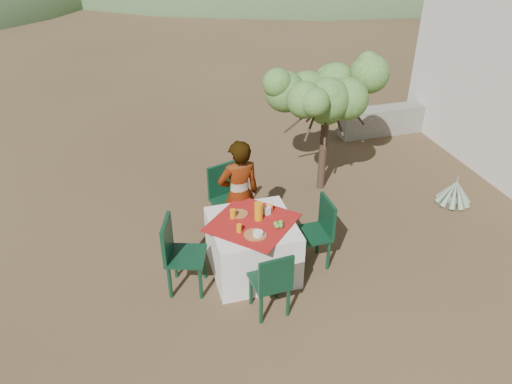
# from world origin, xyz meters

# --- Properties ---
(ground) EXTENTS (160.00, 160.00, 0.00)m
(ground) POSITION_xyz_m (0.00, 0.00, 0.00)
(ground) COLOR #3E2D1C
(ground) RESTS_ON ground
(table) EXTENTS (1.30, 1.30, 0.76)m
(table) POSITION_xyz_m (-0.44, 0.06, 0.38)
(table) COLOR silver
(table) RESTS_ON ground
(chair_far) EXTENTS (0.58, 0.58, 0.99)m
(chair_far) POSITION_xyz_m (-0.53, 1.08, 0.55)
(chair_far) COLOR black
(chair_far) RESTS_ON ground
(chair_near) EXTENTS (0.45, 0.45, 0.89)m
(chair_near) POSITION_xyz_m (-0.43, -0.75, 0.49)
(chair_near) COLOR black
(chair_near) RESTS_ON ground
(chair_left) EXTENTS (0.57, 0.57, 0.99)m
(chair_left) POSITION_xyz_m (-1.37, -0.00, 0.55)
(chair_left) COLOR black
(chair_left) RESTS_ON ground
(chair_right) EXTENTS (0.44, 0.44, 0.95)m
(chair_right) POSITION_xyz_m (0.41, -0.00, 0.53)
(chair_right) COLOR black
(chair_right) RESTS_ON ground
(person) EXTENTS (0.61, 0.43, 1.57)m
(person) POSITION_xyz_m (-0.45, 0.68, 0.79)
(person) COLOR #8C6651
(person) RESTS_ON ground
(shrub_tree) EXTENTS (1.63, 1.60, 1.91)m
(shrub_tree) POSITION_xyz_m (1.26, 1.83, 1.51)
(shrub_tree) COLOR #413020
(shrub_tree) RESTS_ON ground
(agave) EXTENTS (0.54, 0.55, 0.58)m
(agave) POSITION_xyz_m (3.02, 0.75, 0.19)
(agave) COLOR gray
(agave) RESTS_ON ground
(stone_wall) EXTENTS (2.60, 0.35, 0.55)m
(stone_wall) POSITION_xyz_m (3.60, 3.40, 0.28)
(stone_wall) COLOR gray
(stone_wall) RESTS_ON ground
(plate_far) EXTENTS (0.21, 0.21, 0.01)m
(plate_far) POSITION_xyz_m (-0.55, 0.27, 0.77)
(plate_far) COLOR brown
(plate_far) RESTS_ON table
(plate_near) EXTENTS (0.25, 0.25, 0.01)m
(plate_near) POSITION_xyz_m (-0.49, -0.21, 0.77)
(plate_near) COLOR brown
(plate_near) RESTS_ON table
(glass_far) EXTENTS (0.07, 0.07, 0.12)m
(glass_far) POSITION_xyz_m (-0.65, 0.22, 0.82)
(glass_far) COLOR orange
(glass_far) RESTS_ON table
(glass_near) EXTENTS (0.06, 0.06, 0.10)m
(glass_near) POSITION_xyz_m (-0.64, -0.09, 0.81)
(glass_near) COLOR orange
(glass_near) RESTS_ON table
(juice_pitcher) EXTENTS (0.11, 0.11, 0.23)m
(juice_pitcher) POSITION_xyz_m (-0.35, 0.10, 0.88)
(juice_pitcher) COLOR orange
(juice_pitcher) RESTS_ON table
(bowl_plate) EXTENTS (0.21, 0.21, 0.01)m
(bowl_plate) POSITION_xyz_m (-0.45, -0.23, 0.77)
(bowl_plate) COLOR brown
(bowl_plate) RESTS_ON table
(white_bowl) EXTENTS (0.12, 0.12, 0.05)m
(white_bowl) POSITION_xyz_m (-0.45, -0.23, 0.80)
(white_bowl) COLOR silver
(white_bowl) RESTS_ON bowl_plate
(jar_left) EXTENTS (0.06, 0.06, 0.10)m
(jar_left) POSITION_xyz_m (-0.19, 0.23, 0.81)
(jar_left) COLOR orange
(jar_left) RESTS_ON table
(jar_right) EXTENTS (0.06, 0.06, 0.10)m
(jar_right) POSITION_xyz_m (-0.16, 0.23, 0.81)
(jar_right) COLOR orange
(jar_right) RESTS_ON table
(napkin_holder) EXTENTS (0.09, 0.07, 0.10)m
(napkin_holder) POSITION_xyz_m (-0.21, 0.17, 0.81)
(napkin_holder) COLOR silver
(napkin_holder) RESTS_ON table
(fruit_cluster) EXTENTS (0.13, 0.12, 0.07)m
(fruit_cluster) POSITION_xyz_m (-0.16, -0.12, 0.79)
(fruit_cluster) COLOR #507F2E
(fruit_cluster) RESTS_ON table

